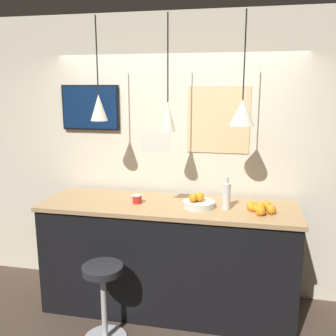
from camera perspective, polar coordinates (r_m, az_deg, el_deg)
back_wall at (r=3.93m, az=1.41°, el=1.63°), size 8.00×0.06×2.90m
service_counter at (r=3.77m, az=0.00°, el=-13.38°), size 2.43×0.73×1.09m
bar_stool at (r=3.40m, az=-9.81°, el=-17.96°), size 0.38×0.38×0.71m
fruit_bowl at (r=3.47m, az=4.64°, el=-5.27°), size 0.29×0.29×0.14m
orange_pile at (r=3.44m, az=13.83°, el=-5.87°), size 0.26×0.26×0.09m
juice_bottle at (r=3.43m, az=8.89°, el=-4.16°), size 0.07×0.07×0.30m
spread_jar at (r=3.59m, az=-4.74°, el=-4.73°), size 0.09×0.09×0.08m
pendant_lamp_left at (r=3.59m, az=-10.50°, el=9.14°), size 0.16×0.16×0.94m
pendant_lamp_middle at (r=3.40m, az=-0.02°, el=7.96°), size 0.14×0.14×1.02m
pendant_lamp_right at (r=3.32m, az=11.26°, el=8.35°), size 0.22×0.22×0.95m
mounted_tv at (r=4.09m, az=-11.75°, el=9.00°), size 0.63×0.04×0.47m
hanging_menu_board at (r=3.16m, az=-1.81°, el=4.01°), size 0.24×0.01×0.17m
wall_poster at (r=3.79m, az=7.67°, el=7.28°), size 0.62×0.01×0.67m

